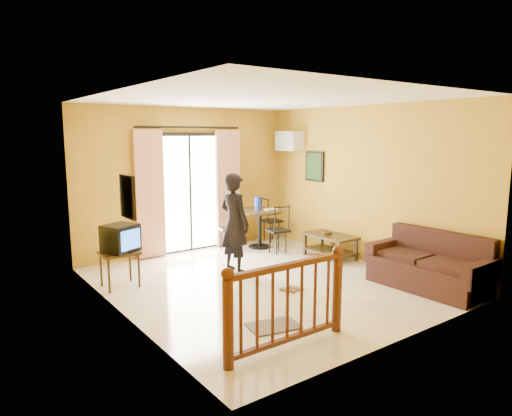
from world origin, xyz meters
TOP-DOWN VIEW (x-y plane):
  - ground at (0.00, 0.00)m, footprint 5.00×5.00m
  - room_shell at (0.00, 0.00)m, footprint 5.00×5.00m
  - balcony_door at (0.00, 2.43)m, footprint 2.25×0.14m
  - tv_table at (-1.90, 1.13)m, footprint 0.54×0.45m
  - television at (-1.87, 1.13)m, footprint 0.58×0.56m
  - picture_left at (-2.22, -0.20)m, footprint 0.05×0.42m
  - dining_table at (1.27, 1.87)m, footprint 0.93×0.93m
  - water_jug at (1.25, 1.91)m, footprint 0.14×0.14m
  - serving_tray at (1.47, 1.77)m, footprint 0.30×0.21m
  - dining_chairs at (1.23, 1.83)m, footprint 1.64×1.33m
  - air_conditioner at (2.09, 1.95)m, footprint 0.31×0.60m
  - botanical_print at (2.22, 1.30)m, footprint 0.05×0.50m
  - coffee_table at (1.85, 0.44)m, footprint 0.56×1.00m
  - bowl at (1.85, 0.51)m, footprint 0.24×0.24m
  - sofa at (1.85, -1.64)m, footprint 0.87×1.79m
  - standing_person at (-0.08, 0.75)m, footprint 0.49×0.66m
  - stair_balustrade at (-1.15, -1.90)m, footprint 1.63×0.13m
  - doormat at (-0.93, -1.38)m, footprint 0.67×0.52m
  - sandals at (0.09, -0.52)m, footprint 0.33×0.27m

SIDE VIEW (x-z plane):
  - ground at x=0.00m, z-range 0.00..0.00m
  - dining_chairs at x=1.23m, z-range -0.47..0.47m
  - doormat at x=-0.93m, z-range 0.00..0.02m
  - sandals at x=0.09m, z-range 0.00..0.03m
  - coffee_table at x=1.85m, z-range 0.08..0.52m
  - sofa at x=1.85m, z-range -0.11..0.74m
  - tv_table at x=-1.90m, z-range 0.20..0.74m
  - bowl at x=1.85m, z-range 0.44..0.50m
  - stair_balustrade at x=-1.15m, z-range 0.05..1.08m
  - dining_table at x=1.27m, z-range 0.23..1.00m
  - television at x=-1.87m, z-range 0.55..0.96m
  - serving_tray at x=1.47m, z-range 0.78..0.80m
  - standing_person at x=-0.08m, z-range 0.00..1.67m
  - water_jug at x=1.25m, z-range 0.78..1.03m
  - balcony_door at x=0.00m, z-range -0.04..2.42m
  - picture_left at x=-2.22m, z-range 1.29..1.81m
  - botanical_print at x=2.22m, z-range 1.35..1.95m
  - room_shell at x=0.00m, z-range -0.80..4.20m
  - air_conditioner at x=2.09m, z-range 1.95..2.35m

